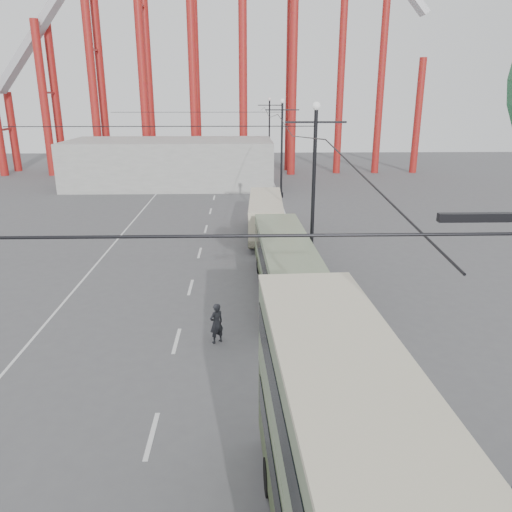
{
  "coord_description": "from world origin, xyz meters",
  "views": [
    {
      "loc": [
        1.75,
        -8.52,
        9.65
      ],
      "look_at": [
        2.33,
        11.99,
        3.0
      ],
      "focal_mm": 35.0,
      "sensor_mm": 36.0,
      "label": 1
    }
  ],
  "objects_px": {
    "pedestrian": "(216,323)",
    "single_decker_green": "(285,263)",
    "single_decker_cream": "(266,215)",
    "double_decker_bus": "(344,474)"
  },
  "relations": [
    {
      "from": "pedestrian",
      "to": "single_decker_green",
      "type": "bearing_deg",
      "value": -157.97
    },
    {
      "from": "single_decker_cream",
      "to": "single_decker_green",
      "type": "bearing_deg",
      "value": -85.17
    },
    {
      "from": "double_decker_bus",
      "to": "single_decker_green",
      "type": "bearing_deg",
      "value": 86.25
    },
    {
      "from": "single_decker_green",
      "to": "pedestrian",
      "type": "distance_m",
      "value": 6.14
    },
    {
      "from": "double_decker_bus",
      "to": "pedestrian",
      "type": "bearing_deg",
      "value": 102.42
    },
    {
      "from": "single_decker_green",
      "to": "pedestrian",
      "type": "relative_size",
      "value": 6.13
    },
    {
      "from": "single_decker_green",
      "to": "single_decker_cream",
      "type": "height_order",
      "value": "single_decker_green"
    },
    {
      "from": "double_decker_bus",
      "to": "single_decker_cream",
      "type": "distance_m",
      "value": 26.68
    },
    {
      "from": "double_decker_bus",
      "to": "single_decker_green",
      "type": "distance_m",
      "value": 16.01
    },
    {
      "from": "single_decker_green",
      "to": "pedestrian",
      "type": "bearing_deg",
      "value": -123.46
    }
  ]
}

